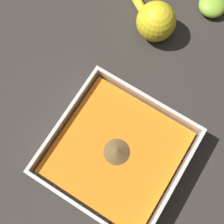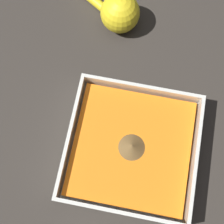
# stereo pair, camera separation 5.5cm
# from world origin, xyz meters

# --- Properties ---
(ground_plane) EXTENTS (4.00, 4.00, 0.00)m
(ground_plane) POSITION_xyz_m (0.00, 0.00, 0.00)
(ground_plane) COLOR #332D28
(square_dish) EXTENTS (0.22, 0.22, 0.05)m
(square_dish) POSITION_xyz_m (-0.02, -0.01, 0.02)
(square_dish) COLOR silver
(square_dish) RESTS_ON ground_plane
(lemon_squeezer) EXTENTS (0.14, 0.19, 0.08)m
(lemon_squeezer) POSITION_xyz_m (-0.27, -0.08, 0.04)
(lemon_squeezer) COLOR yellow
(lemon_squeezer) RESTS_ON ground_plane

